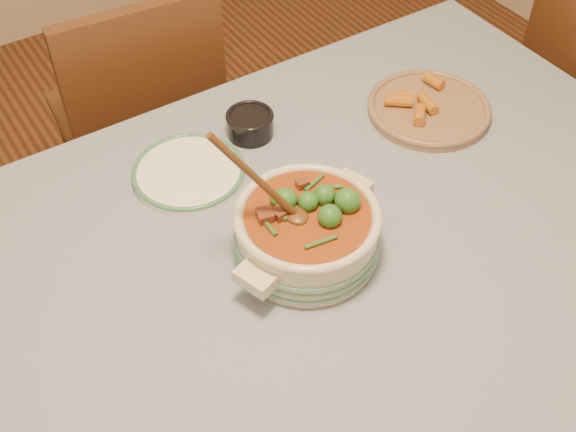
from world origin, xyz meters
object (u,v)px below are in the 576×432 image
at_px(chair_far, 142,115).
at_px(dining_table, 309,276).
at_px(condiment_bowl, 250,123).
at_px(stew_casserole, 307,229).
at_px(fried_plate, 429,107).
at_px(white_plate, 189,172).

bearing_deg(chair_far, dining_table, 95.05).
distance_m(dining_table, condiment_bowl, 0.37).
relative_size(stew_casserole, fried_plate, 1.14).
height_order(white_plate, chair_far, chair_far).
relative_size(stew_casserole, white_plate, 1.44).
distance_m(stew_casserole, chair_far, 0.90).
bearing_deg(white_plate, fried_plate, -11.31).
height_order(dining_table, fried_plate, fried_plate).
distance_m(white_plate, fried_plate, 0.57).
xyz_separation_m(dining_table, fried_plate, (0.45, 0.19, 0.11)).
height_order(fried_plate, chair_far, chair_far).
xyz_separation_m(stew_casserole, chair_far, (0.01, 0.84, -0.31)).
bearing_deg(stew_casserole, dining_table, 34.69).
height_order(white_plate, condiment_bowl, condiment_bowl).
height_order(dining_table, stew_casserole, stew_casserole).
relative_size(dining_table, condiment_bowl, 15.29).
bearing_deg(fried_plate, condiment_bowl, 157.32).
distance_m(stew_casserole, white_plate, 0.33).
xyz_separation_m(dining_table, chair_far, (-0.00, 0.83, -0.15)).
relative_size(white_plate, fried_plate, 0.79).
relative_size(stew_casserole, chair_far, 0.38).
height_order(stew_casserole, fried_plate, stew_casserole).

